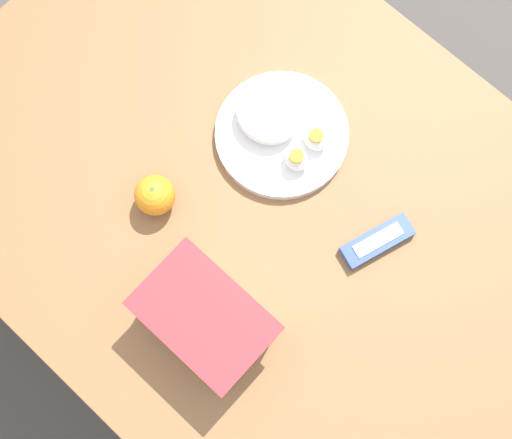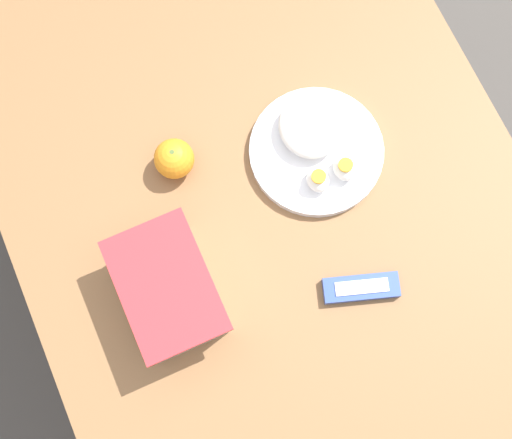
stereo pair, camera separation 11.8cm
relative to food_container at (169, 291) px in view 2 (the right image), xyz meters
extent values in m
plane|color=#4C4742|center=(0.07, -0.21, -0.81)|extent=(10.00, 10.00, 0.00)
cube|color=brown|center=(0.07, -0.21, -0.06)|extent=(1.21, 0.88, 0.03)
cylinder|color=brown|center=(0.62, 0.17, -0.44)|extent=(0.05, 0.05, 0.74)
cube|color=white|center=(0.00, 0.00, 0.00)|extent=(0.19, 0.12, 0.09)
cube|color=#CCBC84|center=(0.00, 0.00, -0.02)|extent=(0.18, 0.11, 0.05)
cube|color=red|center=(0.00, 0.00, 0.05)|extent=(0.21, 0.14, 0.01)
ellipsoid|color=gray|center=(-0.05, 0.00, 0.00)|extent=(0.06, 0.05, 0.02)
ellipsoid|color=gray|center=(0.05, 0.00, 0.00)|extent=(0.06, 0.06, 0.02)
sphere|color=orange|center=(0.21, -0.09, -0.01)|extent=(0.07, 0.07, 0.07)
cylinder|color=#4C662D|center=(0.21, -0.09, 0.02)|extent=(0.01, 0.01, 0.00)
cylinder|color=white|center=(0.13, -0.32, -0.03)|extent=(0.23, 0.23, 0.02)
ellipsoid|color=white|center=(0.16, -0.32, 0.00)|extent=(0.11, 0.10, 0.04)
ellipsoid|color=white|center=(0.08, -0.35, -0.01)|extent=(0.04, 0.04, 0.03)
cylinder|color=#F4A823|center=(0.08, -0.35, 0.01)|extent=(0.02, 0.02, 0.01)
ellipsoid|color=white|center=(0.08, -0.30, -0.01)|extent=(0.04, 0.04, 0.03)
cylinder|color=#F4A823|center=(0.08, -0.30, 0.01)|extent=(0.02, 0.02, 0.01)
cube|color=#334C9E|center=(-0.12, -0.29, -0.03)|extent=(0.08, 0.13, 0.02)
cube|color=white|center=(-0.12, -0.29, -0.02)|extent=(0.05, 0.09, 0.00)
camera|label=1|loc=(-0.14, 0.04, 1.13)|focal=50.00mm
camera|label=2|loc=(-0.21, -0.06, 1.13)|focal=50.00mm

